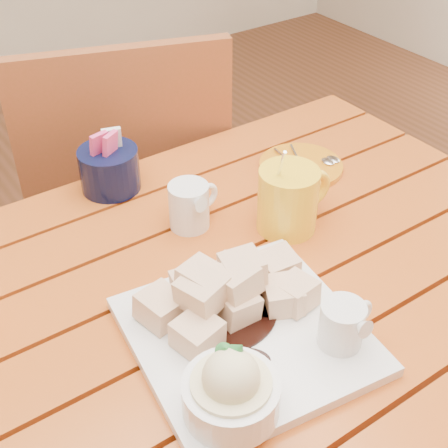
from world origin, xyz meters
TOP-DOWN VIEW (x-y plane):
  - table at (0.00, 0.00)m, footprint 1.20×0.79m
  - dessert_plate at (-0.03, -0.11)m, footprint 0.33×0.33m
  - coffee_mug_right at (0.19, 0.07)m, footprint 0.14×0.10m
  - cream_pitcher at (0.06, 0.16)m, footprint 0.10×0.08m
  - sugar_caddy at (0.00, 0.34)m, footprint 0.11×0.11m
  - orange_saucer at (0.33, 0.19)m, footprint 0.16×0.16m
  - chair_far at (0.15, 0.60)m, footprint 0.56×0.56m

SIDE VIEW (x-z plane):
  - chair_far at x=0.15m, z-range 0.06..1.00m
  - table at x=0.00m, z-range 0.27..1.02m
  - orange_saucer at x=0.33m, z-range 0.75..0.76m
  - dessert_plate at x=-0.03m, z-range 0.73..0.84m
  - sugar_caddy at x=0.00m, z-range 0.73..0.85m
  - cream_pitcher at x=0.06m, z-range 0.75..0.83m
  - coffee_mug_right at x=0.19m, z-range 0.72..0.89m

